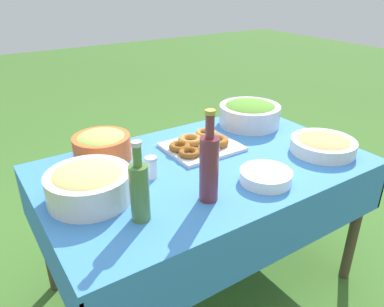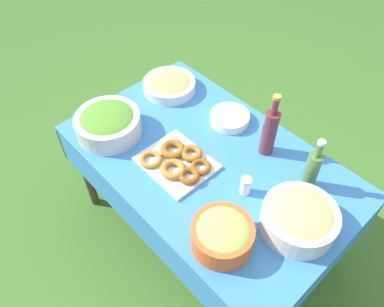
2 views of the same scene
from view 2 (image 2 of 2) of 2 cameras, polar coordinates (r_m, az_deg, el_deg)
ground_plane at (r=2.36m, az=1.97°, el=-11.70°), size 14.00×14.00×0.00m
picnic_table at (r=1.87m, az=2.44°, el=-2.60°), size 1.40×0.87×0.68m
salad_bowl at (r=1.92m, az=-12.68°, el=4.60°), size 0.33×0.33×0.13m
pasta_bowl at (r=1.58m, az=16.06°, el=-9.40°), size 0.31×0.31×0.13m
donut_platter at (r=1.76m, az=-2.24°, el=-1.25°), size 0.34×0.29×0.05m
plate_stack at (r=1.97m, az=5.75°, el=5.39°), size 0.21×0.21×0.05m
olive_oil_bottle at (r=1.69m, az=17.79°, el=-2.28°), size 0.06×0.06×0.28m
wine_bottle at (r=1.77m, az=11.74°, el=3.38°), size 0.07×0.07×0.34m
bread_bowl at (r=2.15m, az=-3.47°, el=10.46°), size 0.29×0.29×0.08m
fruit_bowl at (r=1.48m, az=4.61°, el=-12.17°), size 0.25×0.25×0.13m
salt_shaker at (r=1.66m, az=8.17°, el=-4.87°), size 0.05×0.05×0.09m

